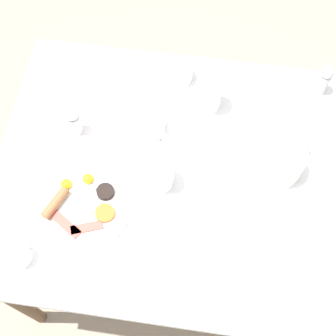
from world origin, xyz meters
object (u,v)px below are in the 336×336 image
salt_grinder (74,120)px  teapot_near (283,162)px  breakfast_plate (82,203)px  knife_by_plate (77,85)px  teacup_with_saucer_right (179,74)px  teacup_with_saucer_left (151,126)px  pepper_grinder (324,79)px  creamer_jug (18,254)px  water_glass_tall (160,174)px  spoon_for_tea (287,270)px  fork_by_plate (173,242)px  water_glass_short (209,92)px

salt_grinder → teapot_near: bearing=-94.3°
breakfast_plate → knife_by_plate: size_ratio=1.65×
teacup_with_saucer_right → breakfast_plate: bearing=155.4°
salt_grinder → knife_by_plate: salt_grinder is taller
teacup_with_saucer_left → pepper_grinder: pepper_grinder is taller
breakfast_plate → creamer_jug: (-0.17, 0.13, 0.02)m
water_glass_tall → knife_by_plate: size_ratio=0.71×
teacup_with_saucer_left → spoon_for_tea: teacup_with_saucer_left is taller
water_glass_tall → creamer_jug: size_ratio=1.38×
teacup_with_saucer_right → pepper_grinder: (0.02, -0.45, 0.03)m
teapot_near → fork_by_plate: (-0.26, 0.28, -0.05)m
teacup_with_saucer_left → fork_by_plate: (-0.34, -0.11, -0.03)m
pepper_grinder → knife_by_plate: pepper_grinder is taller
pepper_grinder → teacup_with_saucer_right: bearing=92.8°
spoon_for_tea → creamer_jug: bearing=95.4°
water_glass_short → fork_by_plate: water_glass_short is taller
breakfast_plate → water_glass_short: 0.50m
water_glass_short → salt_grinder: bearing=111.0°
water_glass_tall → creamer_jug: (-0.27, 0.34, -0.03)m
water_glass_tall → water_glass_short: size_ratio=0.84×
teapot_near → fork_by_plate: bearing=-0.3°
breakfast_plate → water_glass_tall: 0.24m
breakfast_plate → water_glass_tall: (0.10, -0.21, 0.05)m
teacup_with_saucer_left → teacup_with_saucer_right: (0.20, -0.06, -0.00)m
teapot_near → pepper_grinder: teapot_near is taller
salt_grinder → knife_by_plate: 0.18m
teapot_near → teacup_with_saucer_left: size_ratio=1.13×
teacup_with_saucer_right → spoon_for_tea: 0.68m
creamer_jug → knife_by_plate: (0.57, -0.02, -0.03)m
salt_grinder → knife_by_plate: (0.16, 0.04, -0.06)m
teacup_with_saucer_left → creamer_jug: bearing=147.0°
pepper_grinder → spoon_for_tea: bearing=172.1°
pepper_grinder → knife_by_plate: (-0.09, 0.77, -0.06)m
teapot_near → water_glass_tall: size_ratio=1.38×
teacup_with_saucer_right → water_glass_short: bearing=-129.5°
breakfast_plate → salt_grinder: bearing=16.2°
spoon_for_tea → teacup_with_saucer_right: bearing=32.5°
water_glass_tall → water_glass_short: water_glass_short is taller
teacup_with_saucer_left → pepper_grinder: (0.23, -0.51, 0.03)m
teacup_with_saucer_right → fork_by_plate: 0.55m
creamer_jug → knife_by_plate: bearing=-2.2°
salt_grinder → spoon_for_tea: salt_grinder is taller
pepper_grinder → fork_by_plate: bearing=145.0°
teapot_near → creamer_jug: teapot_near is taller
water_glass_tall → salt_grinder: bearing=63.8°
teapot_near → water_glass_tall: teapot_near is taller
teacup_with_saucer_left → fork_by_plate: bearing=-161.6°
knife_by_plate → spoon_for_tea: (-0.51, -0.69, 0.00)m
teapot_near → salt_grinder: 0.62m
creamer_jug → salt_grinder: bearing=-8.3°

